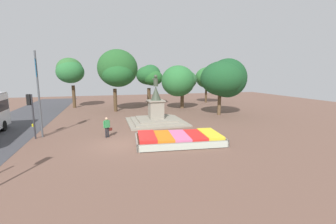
{
  "coord_description": "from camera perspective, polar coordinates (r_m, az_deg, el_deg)",
  "views": [
    {
      "loc": [
        -0.97,
        -15.35,
        4.82
      ],
      "look_at": [
        4.04,
        2.58,
        1.67
      ],
      "focal_mm": 24.0,
      "sensor_mm": 36.0,
      "label": 1
    }
  ],
  "objects": [
    {
      "name": "flower_planter",
      "position": [
        16.01,
        2.83,
        -6.82
      ],
      "size": [
        6.4,
        3.86,
        0.68
      ],
      "color": "#38281C",
      "rests_on": "ground_plane"
    },
    {
      "name": "park_tree_behind_statue",
      "position": [
        34.92,
        -23.64,
        9.58
      ],
      "size": [
        3.78,
        4.17,
        7.11
      ],
      "color": "#4C3823",
      "rests_on": "ground_plane"
    },
    {
      "name": "traffic_light_mid_block",
      "position": [
        19.42,
        -31.46,
        0.82
      ],
      "size": [
        0.41,
        0.28,
        3.37
      ],
      "color": "#2D2D33",
      "rests_on": "ground_plane"
    },
    {
      "name": "park_tree_street_side",
      "position": [
        29.97,
        -12.64,
        10.26
      ],
      "size": [
        5.12,
        4.93,
        7.97
      ],
      "color": "#4C3823",
      "rests_on": "ground_plane"
    },
    {
      "name": "park_tree_distant",
      "position": [
        38.64,
        10.3,
        8.48
      ],
      "size": [
        4.67,
        4.54,
        5.99
      ],
      "color": "#4C3823",
      "rests_on": "ground_plane"
    },
    {
      "name": "statue_monument",
      "position": [
        22.56,
        -3.06,
        -0.75
      ],
      "size": [
        5.63,
        5.63,
        4.77
      ],
      "color": "gray",
      "rests_on": "ground_plane"
    },
    {
      "name": "ground_plane",
      "position": [
        16.12,
        -11.54,
        -8.01
      ],
      "size": [
        75.95,
        75.95,
        0.0
      ],
      "primitive_type": "plane",
      "color": "brown"
    },
    {
      "name": "banner_pole",
      "position": [
        19.49,
        -30.06,
        4.62
      ],
      "size": [
        0.21,
        1.08,
        6.53
      ],
      "color": "#4C5156",
      "rests_on": "ground_plane"
    },
    {
      "name": "park_tree_far_right",
      "position": [
        27.07,
        14.22,
        8.27
      ],
      "size": [
        5.55,
        4.59,
        6.62
      ],
      "color": "brown",
      "rests_on": "ground_plane"
    },
    {
      "name": "pedestrian_with_handbag",
      "position": [
        17.85,
        -15.22,
        -3.51
      ],
      "size": [
        0.65,
        0.49,
        1.57
      ],
      "color": "black",
      "rests_on": "ground_plane"
    },
    {
      "name": "park_tree_mid_canopy",
      "position": [
        31.22,
        3.02,
        7.91
      ],
      "size": [
        4.97,
        4.57,
        6.01
      ],
      "color": "brown",
      "rests_on": "ground_plane"
    },
    {
      "name": "park_tree_far_left",
      "position": [
        35.61,
        -4.59,
        9.15
      ],
      "size": [
        3.96,
        4.32,
        6.29
      ],
      "color": "#4C3823",
      "rests_on": "ground_plane"
    }
  ]
}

